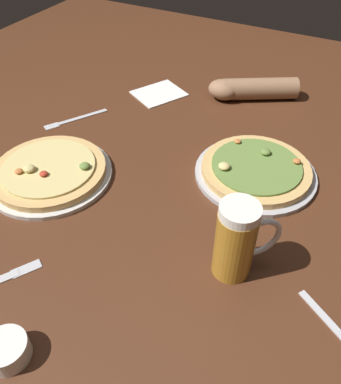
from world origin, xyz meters
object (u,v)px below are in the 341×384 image
pizza_plate_far (256,170)px  fork_spare (75,119)px  ramekin_sauce (7,350)px  napkin_folded (159,93)px  diner_arm (249,89)px  beer_mug_dark (237,240)px  pizza_plate_near (50,172)px

pizza_plate_far → fork_spare: pizza_plate_far is taller
pizza_plate_far → ramekin_sauce: 0.69m
napkin_folded → diner_arm: (0.28, 0.11, 0.03)m
beer_mug_dark → diner_arm: 0.71m
ramekin_sauce → pizza_plate_near: bearing=121.8°
pizza_plate_near → pizza_plate_far: size_ratio=1.01×
ramekin_sauce → napkin_folded: 0.94m
ramekin_sauce → diner_arm: 1.03m
pizza_plate_near → ramekin_sauce: bearing=-58.2°
fork_spare → diner_arm: (0.44, 0.38, 0.03)m
fork_spare → diner_arm: size_ratio=0.66×
ramekin_sauce → beer_mug_dark: bearing=51.9°
beer_mug_dark → napkin_folded: (-0.48, 0.57, -0.08)m
ramekin_sauce → diner_arm: size_ratio=0.27×
pizza_plate_far → napkin_folded: 0.50m
napkin_folded → beer_mug_dark: bearing=-49.5°
fork_spare → diner_arm: bearing=40.7°
pizza_plate_near → pizza_plate_far: (0.47, 0.25, -0.00)m
pizza_plate_far → ramekin_sauce: bearing=-108.5°
beer_mug_dark → napkin_folded: beer_mug_dark is taller
pizza_plate_near → fork_spare: 0.28m
napkin_folded → fork_spare: bearing=-120.5°
fork_spare → diner_arm: diner_arm is taller
diner_arm → pizza_plate_near: bearing=-117.1°
ramekin_sauce → fork_spare: size_ratio=0.41×
pizza_plate_near → napkin_folded: pizza_plate_near is taller
beer_mug_dark → diner_arm: size_ratio=0.64×
beer_mug_dark → napkin_folded: bearing=130.5°
pizza_plate_far → beer_mug_dark: size_ratio=1.76×
pizza_plate_near → pizza_plate_far: 0.53m
pizza_plate_far → beer_mug_dark: (0.05, -0.31, 0.07)m
napkin_folded → diner_arm: size_ratio=0.57×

